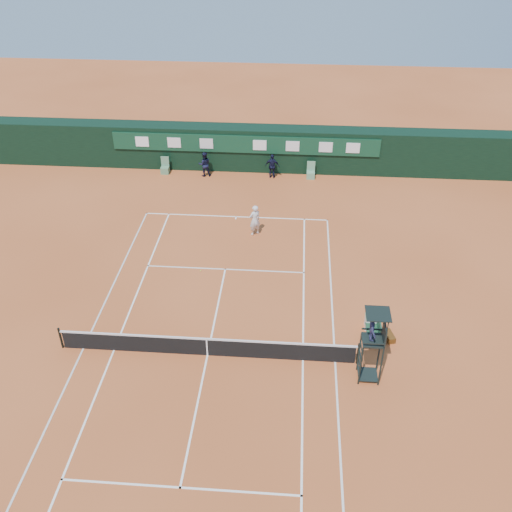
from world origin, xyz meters
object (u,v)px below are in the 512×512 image
(player_bench, at_px, (376,329))
(player, at_px, (255,220))
(cooler, at_px, (371,322))
(umpire_chair, at_px, (374,332))
(tennis_net, at_px, (207,346))

(player_bench, relative_size, player, 0.64)
(cooler, bearing_deg, player, 127.68)
(umpire_chair, height_order, cooler, umpire_chair)
(tennis_net, height_order, player_bench, same)
(umpire_chair, height_order, player_bench, umpire_chair)
(tennis_net, distance_m, player, 10.09)
(player_bench, relative_size, cooler, 1.86)
(cooler, distance_m, player, 9.69)
(player_bench, distance_m, player, 10.37)
(tennis_net, relative_size, player, 6.93)
(tennis_net, distance_m, player_bench, 7.44)
(player_bench, bearing_deg, player, 125.36)
(player_bench, bearing_deg, cooler, 96.37)
(cooler, relative_size, player, 0.35)
(player_bench, distance_m, cooler, 0.85)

